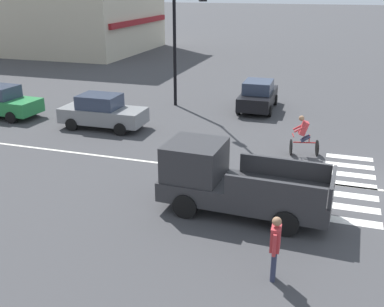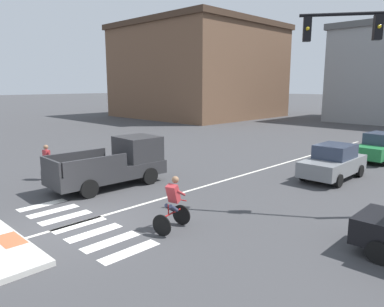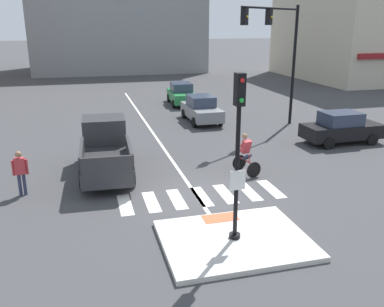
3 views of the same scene
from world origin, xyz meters
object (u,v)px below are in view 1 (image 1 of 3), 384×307
object	(u,v)px
pedestrian_at_curb_left	(275,244)
car_green_eastbound_distant	(1,102)
traffic_light_mast	(182,20)
pickup_truck_charcoal_westbound_near	(230,181)
cyclist	(303,135)
car_black_cross_right	(258,95)
car_grey_eastbound_far	(102,112)

from	to	relation	value
pedestrian_at_curb_left	car_green_eastbound_distant	bearing A→B (deg)	58.17
traffic_light_mast	pedestrian_at_curb_left	xyz separation A→B (m)	(-13.32, -6.81, -3.88)
pickup_truck_charcoal_westbound_near	cyclist	bearing A→B (deg)	-17.37
traffic_light_mast	pickup_truck_charcoal_westbound_near	distance (m)	12.01
cyclist	traffic_light_mast	bearing A→B (deg)	55.54
cyclist	car_black_cross_right	bearing A→B (deg)	24.68
cyclist	car_green_eastbound_distant	bearing A→B (deg)	86.22
car_green_eastbound_distant	cyclist	size ratio (longest dim) A/B	2.49
pickup_truck_charcoal_westbound_near	car_grey_eastbound_far	bearing A→B (deg)	50.53
car_black_cross_right	car_grey_eastbound_far	bearing A→B (deg)	130.77
car_grey_eastbound_far	traffic_light_mast	bearing A→B (deg)	-36.64
car_black_cross_right	pedestrian_at_curb_left	world-z (taller)	pedestrian_at_curb_left
traffic_light_mast	car_grey_eastbound_far	bearing A→B (deg)	143.36
pedestrian_at_curb_left	car_grey_eastbound_far	bearing A→B (deg)	45.24
car_green_eastbound_distant	cyclist	world-z (taller)	cyclist
car_black_cross_right	pedestrian_at_curb_left	bearing A→B (deg)	-168.62
pickup_truck_charcoal_westbound_near	cyclist	world-z (taller)	pickup_truck_charcoal_westbound_near
car_black_cross_right	car_green_eastbound_distant	world-z (taller)	same
pickup_truck_charcoal_westbound_near	car_black_cross_right	bearing A→B (deg)	5.89
traffic_light_mast	car_black_cross_right	xyz separation A→B (m)	(1.88, -3.75, -4.05)
car_black_cross_right	car_green_eastbound_distant	size ratio (longest dim) A/B	0.99
traffic_light_mast	pickup_truck_charcoal_westbound_near	xyz separation A→B (m)	(-10.20, -5.00, -3.88)
car_green_eastbound_distant	car_grey_eastbound_far	distance (m)	6.04
traffic_light_mast	cyclist	xyz separation A→B (m)	(-4.63, -6.75, -3.99)
pickup_truck_charcoal_westbound_near	pedestrian_at_curb_left	bearing A→B (deg)	-149.78
car_grey_eastbound_far	pickup_truck_charcoal_westbound_near	xyz separation A→B (m)	(-6.43, -7.81, 0.17)
car_grey_eastbound_far	pickup_truck_charcoal_westbound_near	distance (m)	10.12
car_green_eastbound_distant	pedestrian_at_curb_left	bearing A→B (deg)	-121.83
traffic_light_mast	pickup_truck_charcoal_westbound_near	world-z (taller)	traffic_light_mast
traffic_light_mast	car_black_cross_right	world-z (taller)	traffic_light_mast
car_black_cross_right	pickup_truck_charcoal_westbound_near	xyz separation A→B (m)	(-12.09, -1.25, 0.17)
cyclist	pedestrian_at_curb_left	distance (m)	8.69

